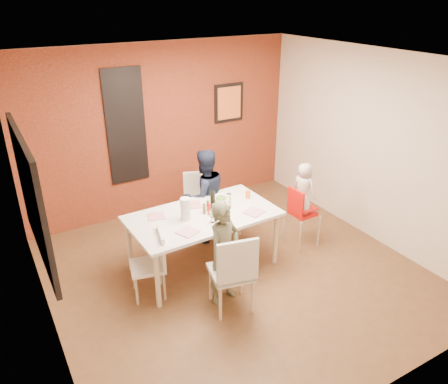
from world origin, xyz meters
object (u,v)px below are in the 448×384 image
child_near (224,253)px  chair_near (234,270)px  child_far (205,196)px  wine_bottle (213,200)px  chair_left (153,260)px  high_chair (301,211)px  dining_table (203,219)px  paper_towel_roll (185,209)px  chair_far (199,200)px  toddler (304,188)px

child_near → chair_near: bearing=-115.7°
child_far → wine_bottle: (-0.16, -0.54, 0.21)m
chair_left → high_chair: size_ratio=0.95×
high_chair → child_near: child_near is taller
chair_near → dining_table: bearing=-85.3°
chair_near → child_near: 0.26m
chair_left → paper_towel_roll: paper_towel_roll is taller
chair_near → chair_far: bearing=-93.4°
child_far → toddler: child_far is taller
dining_table → toddler: (1.46, -0.21, 0.18)m
chair_near → wine_bottle: 1.16m
chair_near → chair_left: chair_near is taller
dining_table → chair_near: chair_near is taller
high_chair → wine_bottle: (-1.25, 0.29, 0.36)m
child_near → wine_bottle: (0.30, 0.81, 0.26)m
chair_far → wine_bottle: (-0.19, -0.78, 0.38)m
child_far → paper_towel_roll: (-0.60, -0.64, 0.23)m
dining_table → chair_far: 0.97m
chair_far → chair_near: bearing=-84.8°
dining_table → chair_far: bearing=66.2°
chair_left → chair_far: bearing=146.6°
wine_bottle → high_chair: bearing=-13.2°
chair_near → high_chair: bearing=-141.8°
dining_table → paper_towel_roll: 0.32m
child_near → toddler: size_ratio=1.76×
toddler → wine_bottle: (-1.27, 0.29, 0.01)m
child_far → wine_bottle: bearing=72.1°
chair_near → wine_bottle: (0.32, 1.06, 0.34)m
chair_near → chair_far: (0.51, 1.84, -0.04)m
dining_table → toddler: toddler is taller
chair_near → chair_far: size_ratio=1.08×
child_far → toddler: size_ratio=1.91×
chair_near → child_near: size_ratio=0.78×
chair_left → child_far: size_ratio=0.61×
chair_left → high_chair: bearing=103.8°
chair_far → toddler: (1.08, -1.07, 0.37)m
dining_table → chair_near: 0.99m
dining_table → high_chair: bearing=-8.2°
chair_left → wine_bottle: (0.97, 0.30, 0.43)m
child_far → chair_near: bearing=72.1°
child_near → child_far: 1.43m
dining_table → high_chair: size_ratio=2.12×
chair_far → child_far: bearing=-76.4°
chair_far → dining_table: bearing=-93.2°
chair_far → child_near: bearing=-86.5°
chair_far → child_far: 0.30m
dining_table → chair_far: size_ratio=2.05×
child_near → chair_far: bearing=51.5°
child_near → child_far: bearing=49.9°
dining_table → paper_towel_roll: bearing=-178.6°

